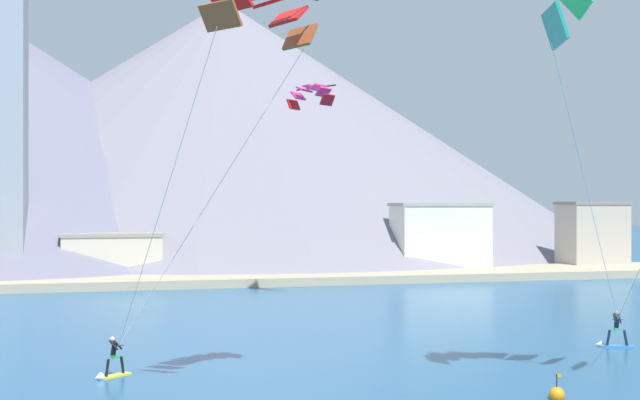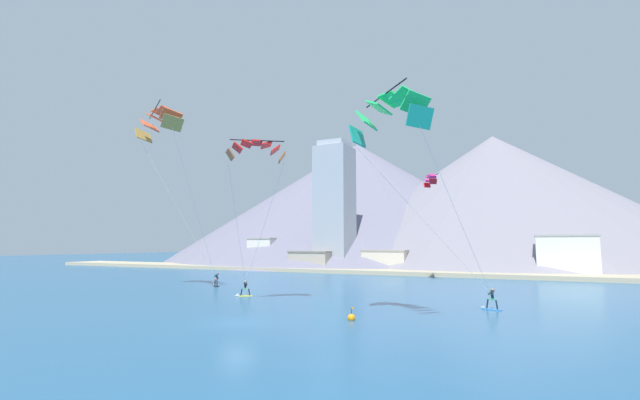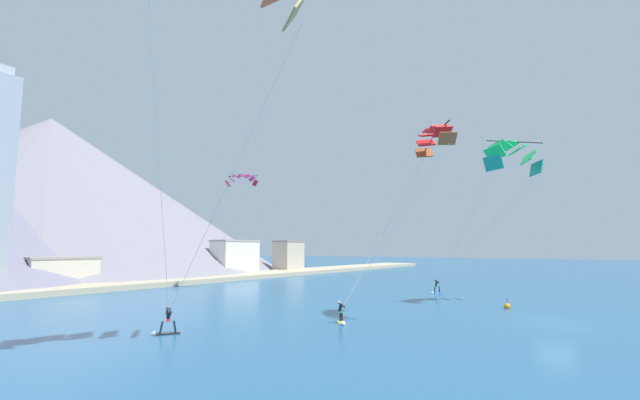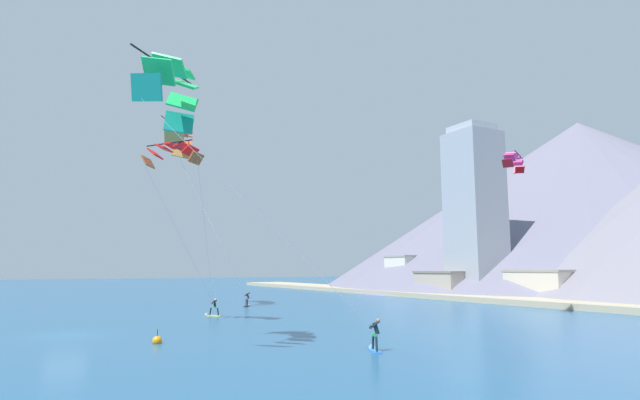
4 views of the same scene
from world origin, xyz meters
TOP-DOWN VIEW (x-y plane):
  - ground_plane at (0.00, 0.00)m, footprint 400.00×400.00m
  - kitesurfer_near_lead at (-17.99, 19.44)m, footprint 1.68×1.28m
  - kitesurfer_near_trail at (-8.60, 12.34)m, footprint 1.57×1.45m
  - kitesurfer_mid_center at (14.84, 13.88)m, footprint 1.76×1.03m
  - parafoil_kite_near_lead at (-20.47, 11.69)m, footprint 8.90×10.48m
  - parafoil_kite_near_trail at (-3.59, 7.08)m, footprint 7.11×7.53m
  - parafoil_kite_mid_center at (9.67, 3.97)m, footprint 8.55×12.25m
  - parafoil_kite_distant_high_outer at (5.72, 36.92)m, footprint 2.82×4.36m
  - race_marker_buoy at (6.50, 4.39)m, footprint 0.56×0.56m
  - shoreline_strip at (0.00, 52.07)m, footprint 180.00×10.00m
  - shore_building_harbour_front at (-35.20, 56.95)m, footprint 6.27×5.93m
  - shore_building_promenade_mid at (23.33, 56.00)m, footprint 9.23×4.51m
  - shore_building_quay_east at (-21.45, 53.76)m, footprint 8.57×6.92m
  - shore_building_quay_west at (-7.43, 57.03)m, footprint 8.91×4.56m
  - highrise_tower at (-18.13, 56.79)m, footprint 7.00×7.00m
  - mountain_peak_west_ridge at (-31.92, 106.19)m, footprint 119.50×119.50m
  - mountain_peak_central_summit at (9.84, 104.78)m, footprint 109.20×109.20m

SIDE VIEW (x-z plane):
  - ground_plane at x=0.00m, z-range 0.00..0.00m
  - race_marker_buoy at x=6.50m, z-range -0.35..0.67m
  - shoreline_strip at x=0.00m, z-range 0.00..0.70m
  - kitesurfer_near_trail at x=-8.60m, z-range -0.38..1.27m
  - kitesurfer_near_lead at x=-17.99m, z-range -0.35..1.42m
  - kitesurfer_mid_center at x=14.84m, z-range -0.35..1.43m
  - shore_building_quay_east at x=-21.45m, z-range 0.01..3.97m
  - shore_building_quay_west at x=-7.43m, z-range 0.01..4.18m
  - shore_building_harbour_front at x=-35.20m, z-range 0.01..6.73m
  - shore_building_promenade_mid at x=23.33m, z-range 0.01..6.85m
  - highrise_tower at x=-18.13m, z-range -0.21..26.60m
  - parafoil_kite_near_trail at x=-3.59m, z-range 7.08..20.33m
  - parafoil_kite_mid_center at x=9.67m, z-range 7.20..21.57m
  - parafoil_kite_distant_high_outer at x=5.72m, z-range 13.76..15.37m
  - mountain_peak_central_summit at x=9.84m, z-range 0.00..36.00m
  - mountain_peak_west_ridge at x=-31.92m, z-range 0.00..38.26m
  - parafoil_kite_near_lead at x=-20.47m, z-range 9.86..29.54m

